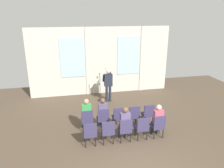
# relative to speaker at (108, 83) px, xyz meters

# --- Properties ---
(ground_plane) EXTENTS (17.29, 17.29, 0.00)m
(ground_plane) POSITION_rel_speaker_xyz_m (-0.14, -5.29, -1.03)
(ground_plane) COLOR brown
(rear_partition) EXTENTS (8.08, 0.14, 3.86)m
(rear_partition) POSITION_rel_speaker_xyz_m (-0.11, 1.36, 0.91)
(rear_partition) COLOR beige
(rear_partition) RESTS_ON ground
(speaker) EXTENTS (0.50, 0.69, 1.77)m
(speaker) POSITION_rel_speaker_xyz_m (0.00, 0.00, 0.00)
(speaker) COLOR #232838
(speaker) RESTS_ON ground
(mic_stand) EXTENTS (0.28, 0.28, 1.55)m
(mic_stand) POSITION_rel_speaker_xyz_m (-0.41, 0.18, -0.70)
(mic_stand) COLOR black
(mic_stand) RESTS_ON ground
(chair_r0_c0) EXTENTS (0.46, 0.44, 0.94)m
(chair_r0_c0) POSITION_rel_speaker_xyz_m (-1.44, -2.90, -0.50)
(chair_r0_c0) COLOR black
(chair_r0_c0) RESTS_ON ground
(audience_r0_c0) EXTENTS (0.36, 0.39, 1.39)m
(audience_r0_c0) POSITION_rel_speaker_xyz_m (-1.44, -2.82, -0.27)
(audience_r0_c0) COLOR #2D2D33
(audience_r0_c0) RESTS_ON ground
(chair_r0_c1) EXTENTS (0.46, 0.44, 0.94)m
(chair_r0_c1) POSITION_rel_speaker_xyz_m (-0.79, -2.90, -0.50)
(chair_r0_c1) COLOR black
(chair_r0_c1) RESTS_ON ground
(audience_r0_c1) EXTENTS (0.36, 0.39, 1.36)m
(audience_r0_c1) POSITION_rel_speaker_xyz_m (-0.79, -2.82, -0.28)
(audience_r0_c1) COLOR #2D2D33
(audience_r0_c1) RESTS_ON ground
(chair_r0_c2) EXTENTS (0.46, 0.44, 0.94)m
(chair_r0_c2) POSITION_rel_speaker_xyz_m (-0.14, -2.90, -0.50)
(chair_r0_c2) COLOR black
(chair_r0_c2) RESTS_ON ground
(chair_r0_c3) EXTENTS (0.46, 0.44, 0.94)m
(chair_r0_c3) POSITION_rel_speaker_xyz_m (0.51, -2.90, -0.50)
(chair_r0_c3) COLOR black
(chair_r0_c3) RESTS_ON ground
(chair_r0_c4) EXTENTS (0.46, 0.44, 0.94)m
(chair_r0_c4) POSITION_rel_speaker_xyz_m (1.16, -2.90, -0.50)
(chair_r0_c4) COLOR black
(chair_r0_c4) RESTS_ON ground
(chair_r1_c0) EXTENTS (0.46, 0.44, 0.94)m
(chair_r1_c0) POSITION_rel_speaker_xyz_m (-1.44, -3.93, -0.50)
(chair_r1_c0) COLOR black
(chair_r1_c0) RESTS_ON ground
(chair_r1_c1) EXTENTS (0.46, 0.44, 0.94)m
(chair_r1_c1) POSITION_rel_speaker_xyz_m (-0.79, -3.93, -0.50)
(chair_r1_c1) COLOR black
(chair_r1_c1) RESTS_ON ground
(chair_r1_c2) EXTENTS (0.46, 0.44, 0.94)m
(chair_r1_c2) POSITION_rel_speaker_xyz_m (-0.14, -3.93, -0.50)
(chair_r1_c2) COLOR black
(chair_r1_c2) RESTS_ON ground
(audience_r1_c2) EXTENTS (0.36, 0.39, 1.37)m
(audience_r1_c2) POSITION_rel_speaker_xyz_m (-0.14, -3.85, -0.28)
(audience_r1_c2) COLOR #2D2D33
(audience_r1_c2) RESTS_ON ground
(chair_r1_c3) EXTENTS (0.46, 0.44, 0.94)m
(chair_r1_c3) POSITION_rel_speaker_xyz_m (0.51, -3.93, -0.50)
(chair_r1_c3) COLOR black
(chair_r1_c3) RESTS_ON ground
(chair_r1_c4) EXTENTS (0.46, 0.44, 0.94)m
(chair_r1_c4) POSITION_rel_speaker_xyz_m (1.16, -3.93, -0.50)
(chair_r1_c4) COLOR black
(chair_r1_c4) RESTS_ON ground
(audience_r1_c4) EXTENTS (0.36, 0.39, 1.35)m
(audience_r1_c4) POSITION_rel_speaker_xyz_m (1.16, -3.85, -0.29)
(audience_r1_c4) COLOR #2D2D33
(audience_r1_c4) RESTS_ON ground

